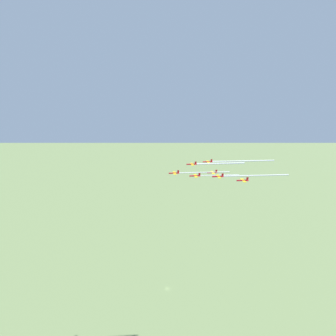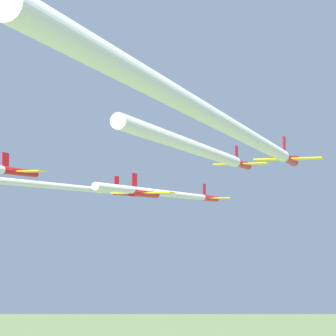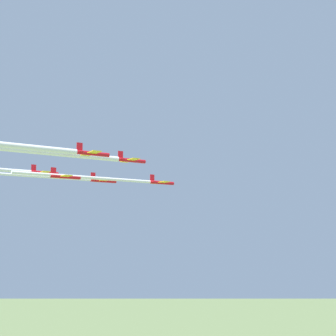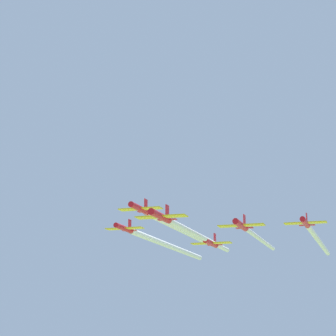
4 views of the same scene
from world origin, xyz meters
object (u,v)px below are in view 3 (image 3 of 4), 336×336
(jet_0, at_px, (161,183))
(jet_5, at_px, (92,153))
(jet_1, at_px, (102,181))
(jet_4, at_px, (64,177))
(jet_3, at_px, (44,173))
(jet_2, at_px, (131,160))

(jet_0, relative_size, jet_5, 1.00)
(jet_1, distance_m, jet_4, 16.65)
(jet_3, height_order, jet_5, jet_5)
(jet_3, bearing_deg, jet_0, 59.53)
(jet_1, xyz_separation_m, jet_4, (11.25, -12.26, -0.70))
(jet_1, height_order, jet_4, jet_1)
(jet_2, bearing_deg, jet_5, -59.53)
(jet_2, bearing_deg, jet_3, -150.46)
(jet_0, height_order, jet_5, jet_5)
(jet_1, relative_size, jet_5, 1.00)
(jet_3, distance_m, jet_4, 17.11)
(jet_1, xyz_separation_m, jet_5, (27.75, -8.72, 2.77))
(jet_2, bearing_deg, jet_1, -180.00)
(jet_0, height_order, jet_2, jet_2)
(jet_1, relative_size, jet_3, 1.00)
(jet_2, xyz_separation_m, jet_5, (11.25, -12.26, -0.81))
(jet_0, bearing_deg, jet_2, -59.53)
(jet_2, bearing_deg, jet_4, -120.47)
(jet_1, bearing_deg, jet_5, -29.54)
(jet_5, bearing_deg, jet_3, -180.00)
(jet_2, xyz_separation_m, jet_4, (-5.25, -15.79, -4.27))
(jet_1, height_order, jet_2, jet_2)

